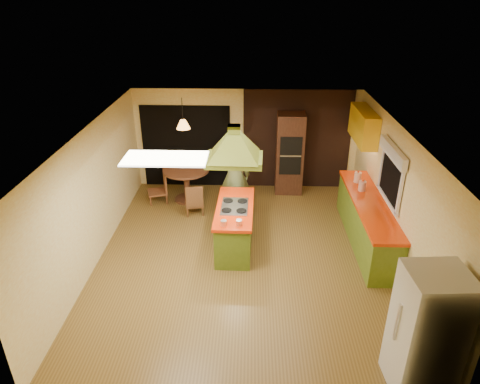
{
  "coord_description": "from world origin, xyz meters",
  "views": [
    {
      "loc": [
        0.13,
        -6.86,
        4.74
      ],
      "look_at": [
        -0.08,
        0.47,
        1.15
      ],
      "focal_mm": 32.0,
      "sensor_mm": 36.0,
      "label": 1
    }
  ],
  "objects_px": {
    "wall_oven": "(290,154)",
    "canister_large": "(358,177)",
    "kitchen_island": "(235,226)",
    "dining_table": "(186,178)",
    "refrigerator": "(426,332)",
    "man": "(235,176)"
  },
  "relations": [
    {
      "from": "wall_oven",
      "to": "canister_large",
      "type": "distance_m",
      "value": 1.97
    },
    {
      "from": "refrigerator",
      "to": "wall_oven",
      "type": "bearing_deg",
      "value": 98.74
    },
    {
      "from": "kitchen_island",
      "to": "canister_large",
      "type": "bearing_deg",
      "value": 25.07
    },
    {
      "from": "man",
      "to": "dining_table",
      "type": "bearing_deg",
      "value": -44.91
    },
    {
      "from": "refrigerator",
      "to": "dining_table",
      "type": "relative_size",
      "value": 1.61
    },
    {
      "from": "kitchen_island",
      "to": "canister_large",
      "type": "xyz_separation_m",
      "value": [
        2.58,
        1.13,
        0.58
      ]
    },
    {
      "from": "man",
      "to": "dining_table",
      "type": "distance_m",
      "value": 1.45
    },
    {
      "from": "refrigerator",
      "to": "man",
      "type": "bearing_deg",
      "value": 116.34
    },
    {
      "from": "man",
      "to": "kitchen_island",
      "type": "bearing_deg",
      "value": 80.18
    },
    {
      "from": "wall_oven",
      "to": "dining_table",
      "type": "relative_size",
      "value": 1.83
    },
    {
      "from": "kitchen_island",
      "to": "dining_table",
      "type": "relative_size",
      "value": 1.63
    },
    {
      "from": "wall_oven",
      "to": "dining_table",
      "type": "bearing_deg",
      "value": -165.7
    },
    {
      "from": "refrigerator",
      "to": "wall_oven",
      "type": "height_order",
      "value": "wall_oven"
    },
    {
      "from": "man",
      "to": "refrigerator",
      "type": "height_order",
      "value": "man"
    },
    {
      "from": "wall_oven",
      "to": "canister_large",
      "type": "xyz_separation_m",
      "value": [
        1.33,
        -1.45,
        0.03
      ]
    },
    {
      "from": "man",
      "to": "refrigerator",
      "type": "xyz_separation_m",
      "value": [
        2.54,
        -4.44,
        -0.1
      ]
    },
    {
      "from": "canister_large",
      "to": "refrigerator",
      "type": "bearing_deg",
      "value": -91.19
    },
    {
      "from": "man",
      "to": "refrigerator",
      "type": "relative_size",
      "value": 1.11
    },
    {
      "from": "refrigerator",
      "to": "wall_oven",
      "type": "distance_m",
      "value": 5.92
    },
    {
      "from": "refrigerator",
      "to": "dining_table",
      "type": "distance_m",
      "value": 6.39
    },
    {
      "from": "kitchen_island",
      "to": "wall_oven",
      "type": "distance_m",
      "value": 2.91
    },
    {
      "from": "dining_table",
      "to": "canister_large",
      "type": "height_order",
      "value": "canister_large"
    }
  ]
}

